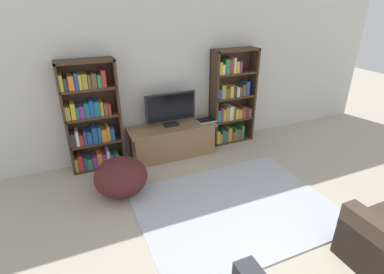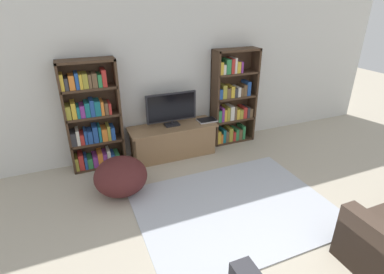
% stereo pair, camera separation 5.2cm
% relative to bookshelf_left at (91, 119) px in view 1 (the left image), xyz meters
% --- Properties ---
extents(wall_back, '(8.80, 0.06, 2.60)m').
position_rel_bookshelf_left_xyz_m(wall_back, '(1.24, 0.18, 0.49)').
color(wall_back, silver).
rests_on(wall_back, ground_plane).
extents(bookshelf_left, '(0.81, 0.30, 1.70)m').
position_rel_bookshelf_left_xyz_m(bookshelf_left, '(0.00, 0.00, 0.00)').
color(bookshelf_left, '#422D1E').
rests_on(bookshelf_left, ground_plane).
extents(bookshelf_right, '(0.81, 0.30, 1.70)m').
position_rel_bookshelf_left_xyz_m(bookshelf_right, '(2.43, 0.00, -0.02)').
color(bookshelf_right, '#422D1E').
rests_on(bookshelf_right, ground_plane).
extents(tv_stand, '(1.46, 0.51, 0.54)m').
position_rel_bookshelf_left_xyz_m(tv_stand, '(1.24, -0.14, -0.54)').
color(tv_stand, '#8E6B47').
rests_on(tv_stand, ground_plane).
extents(television, '(0.85, 0.16, 0.56)m').
position_rel_bookshelf_left_xyz_m(television, '(1.24, -0.10, 0.02)').
color(television, black).
rests_on(television, tv_stand).
extents(laptop, '(0.32, 0.23, 0.03)m').
position_rel_bookshelf_left_xyz_m(laptop, '(1.87, -0.16, -0.26)').
color(laptop, '#B7B7BC').
rests_on(laptop, tv_stand).
extents(area_rug, '(2.46, 1.90, 0.02)m').
position_rel_bookshelf_left_xyz_m(area_rug, '(1.48, -1.82, -0.80)').
color(area_rug, '#B2B7C1').
rests_on(area_rug, ground_plane).
extents(beanbag_ottoman, '(0.72, 0.72, 0.51)m').
position_rel_bookshelf_left_xyz_m(beanbag_ottoman, '(0.21, -0.90, -0.56)').
color(beanbag_ottoman, '#4C1E1E').
rests_on(beanbag_ottoman, ground_plane).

